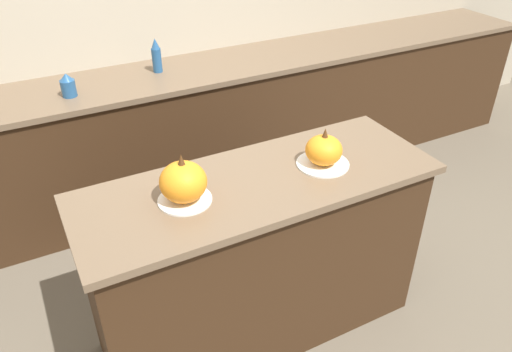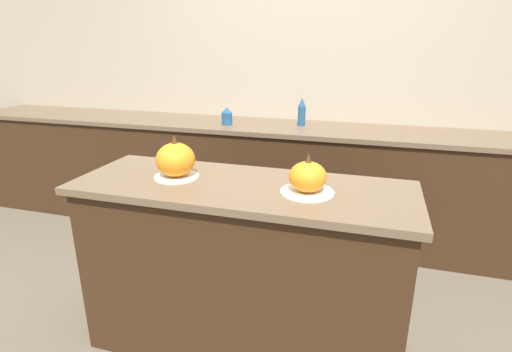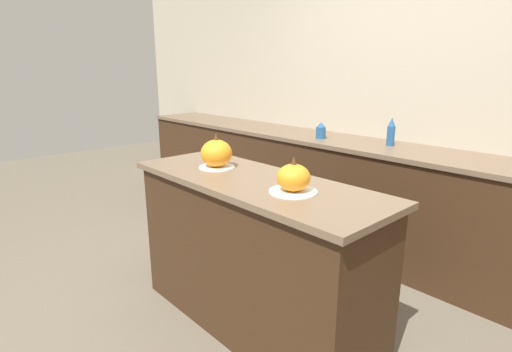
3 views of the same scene
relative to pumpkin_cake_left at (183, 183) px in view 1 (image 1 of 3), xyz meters
name	(u,v)px [view 1 (image 1 of 3)]	position (x,y,z in m)	size (l,w,h in m)	color
ground_plane	(259,324)	(0.34, -0.01, -1.00)	(12.00, 12.00, 0.00)	#665B4C
wall_back	(137,10)	(0.34, 1.70, 0.25)	(8.00, 0.06, 2.50)	#B2A893
kitchen_island	(259,259)	(0.34, -0.01, -0.54)	(1.61, 0.58, 0.92)	#382314
back_counter	(165,138)	(0.34, 1.37, -0.54)	(6.00, 0.60, 0.92)	#382314
pumpkin_cake_left	(183,183)	(0.00, 0.00, 0.00)	(0.22, 0.22, 0.22)	white
pumpkin_cake_right	(324,151)	(0.65, -0.03, -0.02)	(0.24, 0.24, 0.18)	white
bottle_tall	(156,56)	(0.36, 1.42, 0.02)	(0.06, 0.06, 0.22)	#235184
bottle_short	(68,85)	(-0.22, 1.28, -0.02)	(0.08, 0.08, 0.14)	#235184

